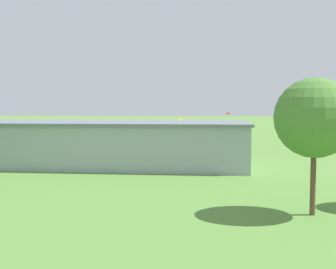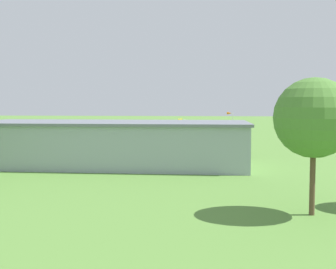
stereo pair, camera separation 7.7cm
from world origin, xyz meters
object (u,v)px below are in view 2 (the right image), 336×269
object	(u,v)px
person_near_hangar_door	(27,147)
tree_near_perimeter_road	(314,118)
person_at_fence_line	(41,146)
person_walking_on_apron	(228,148)
car_red	(14,149)
biplane	(192,127)
windsock	(230,115)
person_watching_takeoff	(235,148)
hangar	(112,143)

from	to	relation	value
person_near_hangar_door	tree_near_perimeter_road	distance (m)	54.49
person_at_fence_line	person_walking_on_apron	distance (m)	31.96
person_at_fence_line	car_red	bearing A→B (deg)	62.50
biplane	person_near_hangar_door	distance (m)	31.01
windsock	person_at_fence_line	bearing A→B (deg)	40.27
tree_near_perimeter_road	car_red	bearing A→B (deg)	-41.29
car_red	person_watching_takeoff	size ratio (longest dim) A/B	2.98
car_red	tree_near_perimeter_road	bearing A→B (deg)	138.71
person_walking_on_apron	tree_near_perimeter_road	world-z (taller)	tree_near_perimeter_road
person_near_hangar_door	person_watching_takeoff	world-z (taller)	person_near_hangar_door
hangar	person_near_hangar_door	size ratio (longest dim) A/B	20.54
person_walking_on_apron	person_watching_takeoff	bearing A→B (deg)	-134.77
person_near_hangar_door	hangar	bearing A→B (deg)	142.15
person_near_hangar_door	tree_near_perimeter_road	world-z (taller)	tree_near_perimeter_road
windsock	tree_near_perimeter_road	bearing A→B (deg)	92.50
hangar	windsock	bearing A→B (deg)	-111.71
hangar	windsock	xyz separation A→B (m)	(-17.46, -43.85, 2.64)
person_near_hangar_door	person_watching_takeoff	distance (m)	35.33
biplane	person_walking_on_apron	bearing A→B (deg)	116.69
tree_near_perimeter_road	windsock	bearing A→B (deg)	-87.50
hangar	tree_near_perimeter_road	xyz separation A→B (m)	(-20.42, 23.81, 4.21)
biplane	windsock	distance (m)	17.78
biplane	tree_near_perimeter_road	bearing A→B (deg)	102.03
car_red	windsock	distance (m)	49.39
hangar	person_at_fence_line	world-z (taller)	hangar
biplane	person_walking_on_apron	world-z (taller)	biplane
person_at_fence_line	person_walking_on_apron	xyz separation A→B (m)	(-31.96, 0.15, -0.05)
person_at_fence_line	person_watching_takeoff	bearing A→B (deg)	-178.10
hangar	person_at_fence_line	xyz separation A→B (m)	(16.13, -15.39, -2.06)
person_at_fence_line	tree_near_perimeter_road	xyz separation A→B (m)	(-36.55, 39.21, 6.27)
person_near_hangar_door	biplane	bearing A→B (deg)	-153.02
biplane	tree_near_perimeter_road	world-z (taller)	tree_near_perimeter_road
person_walking_on_apron	tree_near_perimeter_road	bearing A→B (deg)	96.70
biplane	person_walking_on_apron	xyz separation A→B (m)	(-6.49, 12.90, -2.82)
person_at_fence_line	windsock	bearing A→B (deg)	-139.73
hangar	person_near_hangar_door	world-z (taller)	hangar
person_near_hangar_door	person_at_fence_line	distance (m)	2.41
person_walking_on_apron	windsock	xyz separation A→B (m)	(-1.63, -28.60, 4.75)
person_walking_on_apron	person_watching_takeoff	distance (m)	1.76
person_at_fence_line	hangar	bearing A→B (deg)	136.35
person_watching_takeoff	person_near_hangar_door	bearing A→B (deg)	3.84
car_red	person_at_fence_line	bearing A→B (deg)	-117.50
person_near_hangar_door	person_walking_on_apron	distance (m)	34.03
person_near_hangar_door	windsock	distance (m)	46.64
car_red	person_near_hangar_door	xyz separation A→B (m)	(-0.49, -3.61, 0.05)
hangar	person_at_fence_line	distance (m)	22.39
person_walking_on_apron	tree_near_perimeter_road	size ratio (longest dim) A/B	0.16
person_at_fence_line	person_watching_takeoff	world-z (taller)	person_at_fence_line
person_watching_takeoff	windsock	bearing A→B (deg)	-90.82
person_at_fence_line	windsock	world-z (taller)	windsock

